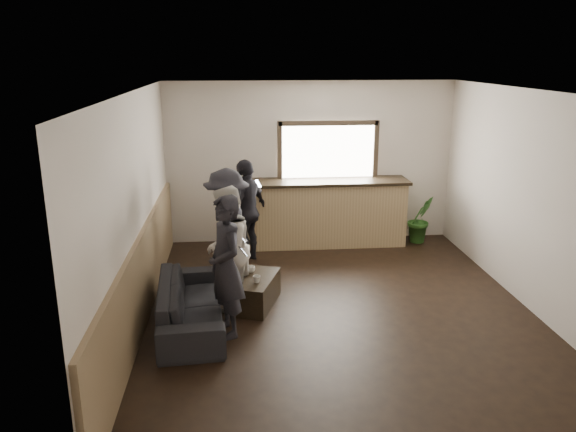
{
  "coord_description": "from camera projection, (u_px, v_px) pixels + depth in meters",
  "views": [
    {
      "loc": [
        -1.26,
        -6.6,
        3.22
      ],
      "look_at": [
        -0.63,
        0.4,
        1.19
      ],
      "focal_mm": 35.0,
      "sensor_mm": 36.0,
      "label": 1
    }
  ],
  "objects": [
    {
      "name": "ground",
      "position": [
        338.0,
        311.0,
        7.32
      ],
      "size": [
        5.0,
        6.0,
        0.01
      ],
      "primitive_type": "cube",
      "color": "black"
    },
    {
      "name": "potted_plant",
      "position": [
        420.0,
        219.0,
        9.91
      ],
      "size": [
        0.55,
        0.49,
        0.84
      ],
      "primitive_type": "imported",
      "rotation": [
        0.0,
        0.0,
        0.3
      ],
      "color": "#2D6623",
      "rests_on": "ground"
    },
    {
      "name": "person_d",
      "position": [
        247.0,
        211.0,
        8.89
      ],
      "size": [
        0.88,
        1.03,
        1.66
      ],
      "rotation": [
        0.0,
        0.0,
        -2.16
      ],
      "color": "black",
      "rests_on": "ground"
    },
    {
      "name": "coffee_table",
      "position": [
        255.0,
        291.0,
        7.44
      ],
      "size": [
        0.75,
        0.99,
        0.39
      ],
      "primitive_type": "cube",
      "rotation": [
        0.0,
        0.0,
        -0.33
      ],
      "color": "black",
      "rests_on": "ground"
    },
    {
      "name": "room_shell",
      "position": [
        282.0,
        203.0,
        6.85
      ],
      "size": [
        5.01,
        6.01,
        2.8
      ],
      "color": "silver",
      "rests_on": "ground"
    },
    {
      "name": "person_b",
      "position": [
        227.0,
        249.0,
        7.21
      ],
      "size": [
        0.82,
        0.94,
        1.63
      ],
      "rotation": [
        0.0,
        0.0,
        -1.86
      ],
      "color": "#BCB4A9",
      "rests_on": "ground"
    },
    {
      "name": "person_c",
      "position": [
        227.0,
        229.0,
        7.91
      ],
      "size": [
        0.73,
        1.15,
        1.71
      ],
      "rotation": [
        0.0,
        0.0,
        -1.65
      ],
      "color": "black",
      "rests_on": "ground"
    },
    {
      "name": "person_a",
      "position": [
        226.0,
        267.0,
        6.51
      ],
      "size": [
        0.6,
        0.72,
        1.7
      ],
      "rotation": [
        0.0,
        0.0,
        -1.2
      ],
      "color": "black",
      "rests_on": "ground"
    },
    {
      "name": "sofa",
      "position": [
        191.0,
        304.0,
        6.87
      ],
      "size": [
        0.9,
        1.98,
        0.56
      ],
      "primitive_type": "imported",
      "rotation": [
        0.0,
        0.0,
        1.65
      ],
      "color": "black",
      "rests_on": "ground"
    },
    {
      "name": "bar_counter",
      "position": [
        329.0,
        209.0,
        9.75
      ],
      "size": [
        2.7,
        0.68,
        2.13
      ],
      "color": "#9F8156",
      "rests_on": "ground"
    },
    {
      "name": "cup_b",
      "position": [
        257.0,
        279.0,
        7.22
      ],
      "size": [
        0.11,
        0.11,
        0.09
      ],
      "primitive_type": "imported",
      "rotation": [
        0.0,
        0.0,
        3.05
      ],
      "color": "silver",
      "rests_on": "coffee_table"
    },
    {
      "name": "cup_a",
      "position": [
        251.0,
        269.0,
        7.56
      ],
      "size": [
        0.14,
        0.14,
        0.09
      ],
      "primitive_type": "imported",
      "rotation": [
        0.0,
        0.0,
        0.28
      ],
      "color": "silver",
      "rests_on": "coffee_table"
    }
  ]
}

